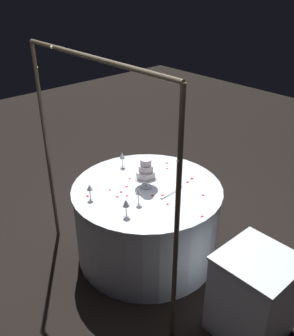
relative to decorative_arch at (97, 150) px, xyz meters
The scene contains 32 objects.
ground_plane 1.46m from the decorative_arch, 90.13° to the right, with size 12.00×12.00×0.00m, color black.
decorative_arch is the anchor object (origin of this frame).
main_table 1.10m from the decorative_arch, 90.13° to the right, with size 1.44×1.44×0.79m.
side_table 1.68m from the decorative_arch, 158.46° to the right, with size 0.55×0.55×0.76m.
tiered_cake 0.67m from the decorative_arch, 88.32° to the right, with size 0.22×0.22×0.30m.
wine_glass_0 0.56m from the decorative_arch, 117.21° to the right, with size 0.06×0.06×0.16m.
wine_glass_1 0.50m from the decorative_arch, ahead, with size 0.06×0.06×0.15m.
wine_glass_2 0.96m from the decorative_arch, 69.64° to the right, with size 0.06×0.06×0.15m.
wine_glass_3 0.51m from the decorative_arch, 156.09° to the right, with size 0.06×0.06×0.16m.
wine_glass_4 0.92m from the decorative_arch, 52.16° to the right, with size 0.06×0.06×0.17m.
cake_knife 0.87m from the decorative_arch, 110.65° to the right, with size 0.04×0.30×0.01m.
rose_petal_0 0.81m from the decorative_arch, 125.53° to the right, with size 0.03×0.02×0.00m, color red.
rose_petal_1 1.20m from the decorative_arch, 77.51° to the right, with size 0.03×0.02×0.00m, color red.
rose_petal_2 0.80m from the decorative_arch, 65.75° to the right, with size 0.03×0.02×0.00m, color red.
rose_petal_3 0.71m from the decorative_arch, 70.74° to the right, with size 0.03×0.02×0.00m, color red.
rose_petal_4 0.75m from the decorative_arch, 106.67° to the right, with size 0.03×0.02×0.00m, color red.
rose_petal_5 0.99m from the decorative_arch, 105.04° to the right, with size 0.04×0.03×0.00m, color red.
rose_petal_6 1.31m from the decorative_arch, 81.26° to the right, with size 0.03×0.02×0.00m, color red.
rose_petal_7 0.84m from the decorative_arch, 75.55° to the right, with size 0.03×0.02×0.00m, color red.
rose_petal_8 1.15m from the decorative_arch, 100.23° to the right, with size 0.04×0.03×0.00m, color red.
rose_petal_9 0.65m from the decorative_arch, 50.77° to the right, with size 0.03×0.02×0.00m, color red.
rose_petal_10 0.99m from the decorative_arch, 103.68° to the right, with size 0.03×0.02×0.00m, color red.
rose_petal_11 1.04m from the decorative_arch, 139.97° to the right, with size 0.03×0.02×0.00m, color red.
rose_petal_12 0.65m from the decorative_arch, 71.77° to the right, with size 0.03×0.02×0.00m, color red.
rose_petal_13 0.61m from the decorative_arch, 75.47° to the right, with size 0.03×0.02×0.00m, color red.
rose_petal_14 0.81m from the decorative_arch, 110.32° to the right, with size 0.04×0.02×0.00m, color red.
rose_petal_15 0.90m from the decorative_arch, 73.25° to the right, with size 0.04×0.02×0.00m, color red.
rose_petal_16 1.10m from the decorative_arch, 118.80° to the right, with size 0.03×0.02×0.00m, color red.
rose_petal_17 0.64m from the decorative_arch, 87.83° to the right, with size 0.03×0.02×0.00m, color red.
rose_petal_18 0.62m from the decorative_arch, ahead, with size 0.04×0.03×0.00m, color red.
rose_petal_19 1.11m from the decorative_arch, 81.58° to the right, with size 0.03×0.02×0.00m, color red.
rose_petal_20 1.08m from the decorative_arch, 102.24° to the right, with size 0.04×0.03×0.00m, color red.
Camera 1 is at (-2.29, 2.08, 2.66)m, focal length 40.52 mm.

